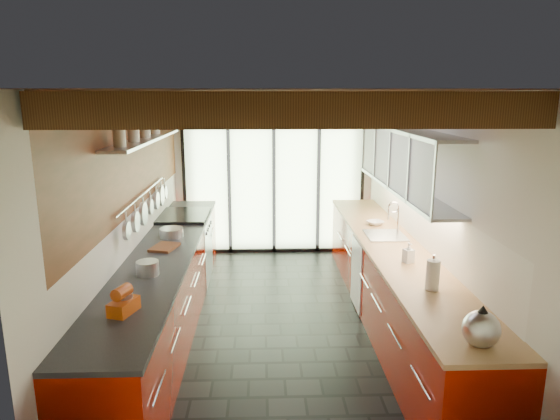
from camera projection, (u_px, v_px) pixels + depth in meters
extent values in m
plane|color=black|center=(280.00, 324.00, 5.73)|extent=(5.50, 5.50, 0.00)
plane|color=silver|center=(274.00, 174.00, 8.11)|extent=(3.20, 0.00, 3.20)
plane|color=silver|center=(298.00, 330.00, 2.75)|extent=(3.20, 0.00, 3.20)
plane|color=silver|center=(132.00, 215.00, 5.37)|extent=(0.00, 5.50, 5.50)
plane|color=silver|center=(425.00, 213.00, 5.49)|extent=(0.00, 5.50, 5.50)
plane|color=#472814|center=(280.00, 91.00, 5.14)|extent=(5.50, 5.50, 0.00)
cube|color=#593316|center=(294.00, 110.00, 2.97)|extent=(3.14, 0.14, 0.22)
cube|color=#593316|center=(286.00, 106.00, 3.85)|extent=(3.14, 0.14, 0.22)
cube|color=#593316|center=(282.00, 104.00, 4.72)|extent=(3.14, 0.14, 0.22)
cube|color=#593316|center=(279.00, 103.00, 5.60)|extent=(3.14, 0.14, 0.22)
cube|color=#593316|center=(276.00, 101.00, 6.48)|extent=(3.14, 0.14, 0.22)
cube|color=#593316|center=(274.00, 100.00, 7.35)|extent=(3.14, 0.14, 0.22)
cube|color=brown|center=(274.00, 109.00, 7.83)|extent=(3.14, 0.06, 0.50)
plane|color=brown|center=(135.00, 150.00, 5.42)|extent=(0.00, 4.90, 4.90)
plane|color=#C6EAAD|center=(274.00, 188.00, 8.14)|extent=(2.90, 0.00, 2.90)
cube|color=black|center=(185.00, 189.00, 8.08)|extent=(0.05, 0.04, 2.15)
cube|color=black|center=(362.00, 188.00, 8.18)|extent=(0.05, 0.04, 2.15)
cube|color=black|center=(274.00, 189.00, 8.10)|extent=(0.06, 0.05, 2.15)
cube|color=black|center=(274.00, 122.00, 7.86)|extent=(2.90, 0.05, 0.06)
cylinder|color=#AE280D|center=(274.00, 109.00, 7.79)|extent=(0.34, 0.04, 0.34)
cylinder|color=beige|center=(274.00, 109.00, 7.77)|extent=(0.28, 0.02, 0.28)
cube|color=#921000|center=(166.00, 289.00, 5.58)|extent=(0.65, 5.00, 0.88)
cube|color=black|center=(164.00, 250.00, 5.48)|extent=(0.68, 5.00, 0.04)
cube|color=silver|center=(186.00, 250.00, 6.99)|extent=(0.66, 0.90, 0.90)
cube|color=black|center=(184.00, 216.00, 6.88)|extent=(0.65, 0.90, 0.06)
cube|color=#921000|center=(392.00, 286.00, 5.67)|extent=(0.65, 5.00, 0.88)
cube|color=tan|center=(394.00, 248.00, 5.57)|extent=(0.68, 5.00, 0.04)
cube|color=white|center=(357.00, 274.00, 6.05)|extent=(0.02, 0.60, 0.84)
cube|color=silver|center=(385.00, 236.00, 5.95)|extent=(0.45, 0.52, 0.02)
cylinder|color=silver|center=(398.00, 221.00, 5.92)|extent=(0.02, 0.02, 0.34)
torus|color=silver|center=(394.00, 207.00, 5.87)|extent=(0.14, 0.02, 0.14)
plane|color=silver|center=(390.00, 160.00, 5.64)|extent=(0.00, 3.00, 3.00)
cube|color=#9EA0A5|center=(403.00, 189.00, 5.72)|extent=(0.34, 3.00, 0.03)
cube|color=#9EA0A5|center=(407.00, 130.00, 5.57)|extent=(0.34, 3.00, 0.03)
cylinder|color=silver|center=(143.00, 194.00, 5.63)|extent=(0.02, 2.20, 0.02)
cube|color=silver|center=(146.00, 139.00, 5.39)|extent=(0.28, 2.60, 0.03)
cylinder|color=silver|center=(127.00, 231.00, 4.79)|extent=(0.04, 0.18, 0.18)
cylinder|color=silver|center=(136.00, 222.00, 5.14)|extent=(0.04, 0.22, 0.22)
cylinder|color=silver|center=(143.00, 214.00, 5.48)|extent=(0.04, 0.26, 0.26)
cylinder|color=silver|center=(150.00, 207.00, 5.82)|extent=(0.04, 0.18, 0.18)
cylinder|color=silver|center=(156.00, 201.00, 6.16)|extent=(0.04, 0.22, 0.22)
cylinder|color=silver|center=(161.00, 196.00, 6.45)|extent=(0.04, 0.26, 0.26)
cylinder|color=silver|center=(165.00, 192.00, 6.69)|extent=(0.04, 0.18, 0.18)
cube|color=#C2490F|center=(124.00, 307.00, 3.85)|extent=(0.22, 0.29, 0.11)
cylinder|color=#C2490F|center=(122.00, 292.00, 3.80)|extent=(0.15, 0.19, 0.10)
cylinder|color=silver|center=(125.00, 300.00, 3.88)|extent=(0.16, 0.16, 0.11)
cylinder|color=silver|center=(148.00, 268.00, 4.66)|extent=(0.26, 0.26, 0.13)
cylinder|color=silver|center=(172.00, 233.00, 5.90)|extent=(0.33, 0.33, 0.11)
cube|color=brown|center=(164.00, 247.00, 5.47)|extent=(0.32, 0.39, 0.03)
sphere|color=silver|center=(481.00, 327.00, 3.34)|extent=(0.33, 0.33, 0.25)
cone|color=black|center=(483.00, 308.00, 3.31)|extent=(0.12, 0.12, 0.07)
cylinder|color=silver|center=(473.00, 317.00, 3.47)|extent=(0.06, 0.10, 0.05)
cylinder|color=white|center=(433.00, 275.00, 4.29)|extent=(0.13, 0.13, 0.26)
cylinder|color=silver|center=(434.00, 258.00, 4.25)|extent=(0.03, 0.03, 0.05)
imported|color=silver|center=(409.00, 253.00, 4.99)|extent=(0.12, 0.12, 0.21)
imported|color=silver|center=(375.00, 223.00, 6.46)|extent=(0.28, 0.28, 0.05)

